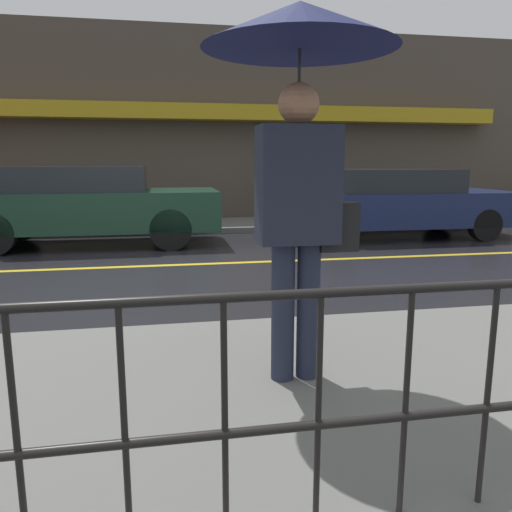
# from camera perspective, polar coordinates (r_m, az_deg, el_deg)

# --- Properties ---
(ground_plane) EXTENTS (80.00, 80.00, 0.00)m
(ground_plane) POSITION_cam_1_polar(r_m,az_deg,el_deg) (7.32, -11.53, -1.12)
(ground_plane) COLOR black
(sidewalk_near) EXTENTS (28.00, 2.76, 0.12)m
(sidewalk_near) POSITION_cam_1_polar(r_m,az_deg,el_deg) (3.09, -12.78, -16.85)
(sidewalk_near) COLOR slate
(sidewalk_near) RESTS_ON ground_plane
(sidewalk_far) EXTENTS (28.00, 2.01, 0.12)m
(sidewalk_far) POSITION_cam_1_polar(r_m,az_deg,el_deg) (11.31, -11.25, 3.33)
(sidewalk_far) COLOR slate
(sidewalk_far) RESTS_ON ground_plane
(lane_marking) EXTENTS (25.20, 0.12, 0.01)m
(lane_marking) POSITION_cam_1_polar(r_m,az_deg,el_deg) (7.32, -11.53, -1.09)
(lane_marking) COLOR gold
(lane_marking) RESTS_ON ground_plane
(building_storefront) EXTENTS (28.00, 0.85, 4.58)m
(building_storefront) POSITION_cam_1_polar(r_m,az_deg,el_deg) (12.37, -11.59, 14.41)
(building_storefront) COLOR #4C4238
(building_storefront) RESTS_ON ground_plane
(railing_foreground) EXTENTS (12.00, 0.04, 0.92)m
(railing_foreground) POSITION_cam_1_polar(r_m,az_deg,el_deg) (1.79, -14.98, -15.27)
(railing_foreground) COLOR black
(railing_foreground) RESTS_ON sidewalk_near
(pedestrian) EXTENTS (1.13, 1.13, 2.24)m
(pedestrian) POSITION_cam_1_polar(r_m,az_deg,el_deg) (3.04, 5.03, 18.63)
(pedestrian) COLOR #23283D
(pedestrian) RESTS_ON sidewalk_near
(car_dark_green) EXTENTS (4.49, 1.71, 1.40)m
(car_dark_green) POSITION_cam_1_polar(r_m,az_deg,el_deg) (9.32, -18.76, 5.63)
(car_dark_green) COLOR #193828
(car_dark_green) RESTS_ON ground_plane
(car_navy) EXTENTS (4.61, 1.85, 1.33)m
(car_navy) POSITION_cam_1_polar(r_m,az_deg,el_deg) (10.26, 15.44, 5.97)
(car_navy) COLOR #19234C
(car_navy) RESTS_ON ground_plane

